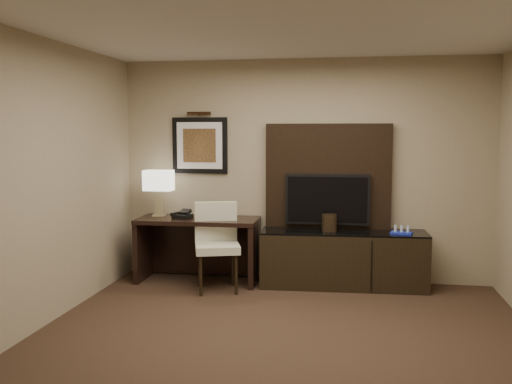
% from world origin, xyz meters
% --- Properties ---
extents(floor, '(4.50, 5.00, 0.01)m').
position_xyz_m(floor, '(0.00, 0.00, -0.01)').
color(floor, '#312016').
rests_on(floor, ground).
extents(ceiling, '(4.50, 5.00, 0.01)m').
position_xyz_m(ceiling, '(0.00, 0.00, 2.70)').
color(ceiling, silver).
rests_on(ceiling, wall_back).
extents(wall_back, '(4.50, 0.01, 2.70)m').
position_xyz_m(wall_back, '(0.00, 2.50, 1.35)').
color(wall_back, '#998867').
rests_on(wall_back, floor).
extents(wall_front, '(4.50, 0.01, 2.70)m').
position_xyz_m(wall_front, '(0.00, -2.50, 1.35)').
color(wall_front, '#998867').
rests_on(wall_front, floor).
extents(wall_left, '(0.01, 5.00, 2.70)m').
position_xyz_m(wall_left, '(-2.25, 0.00, 1.35)').
color(wall_left, '#998867').
rests_on(wall_left, floor).
extents(desk, '(1.47, 0.64, 0.78)m').
position_xyz_m(desk, '(-1.25, 2.15, 0.39)').
color(desk, black).
rests_on(desk, floor).
extents(credenza, '(1.95, 0.62, 0.66)m').
position_xyz_m(credenza, '(0.50, 2.20, 0.33)').
color(credenza, black).
rests_on(credenza, floor).
extents(tv_wall_panel, '(1.50, 0.12, 1.30)m').
position_xyz_m(tv_wall_panel, '(0.30, 2.44, 1.27)').
color(tv_wall_panel, black).
rests_on(tv_wall_panel, wall_back).
extents(tv, '(1.00, 0.08, 0.60)m').
position_xyz_m(tv, '(0.30, 2.34, 1.02)').
color(tv, black).
rests_on(tv, tv_wall_panel).
extents(artwork, '(0.70, 0.04, 0.70)m').
position_xyz_m(artwork, '(-1.30, 2.48, 1.65)').
color(artwork, black).
rests_on(artwork, wall_back).
extents(picture_light, '(0.04, 0.04, 0.30)m').
position_xyz_m(picture_light, '(-1.30, 2.44, 2.05)').
color(picture_light, '#3D2313').
rests_on(picture_light, wall_back).
extents(desk_chair, '(0.64, 0.69, 1.03)m').
position_xyz_m(desk_chair, '(-0.92, 1.79, 0.51)').
color(desk_chair, beige).
rests_on(desk_chair, floor).
extents(table_lamp, '(0.41, 0.29, 0.61)m').
position_xyz_m(table_lamp, '(-1.76, 2.23, 1.09)').
color(table_lamp, '#978A5E').
rests_on(table_lamp, desk).
extents(desk_phone, '(0.24, 0.23, 0.10)m').
position_xyz_m(desk_phone, '(-1.43, 2.10, 0.83)').
color(desk_phone, black).
rests_on(desk_phone, desk).
extents(blue_folder, '(0.26, 0.33, 0.02)m').
position_xyz_m(blue_folder, '(-1.10, 2.14, 0.79)').
color(blue_folder, '#164E93').
rests_on(blue_folder, desk).
extents(book, '(0.16, 0.10, 0.23)m').
position_xyz_m(book, '(-1.13, 2.10, 0.90)').
color(book, '#BEAE95').
rests_on(book, desk).
extents(ice_bucket, '(0.22, 0.22, 0.20)m').
position_xyz_m(ice_bucket, '(0.34, 2.18, 0.76)').
color(ice_bucket, black).
rests_on(ice_bucket, credenza).
extents(minibar_tray, '(0.26, 0.20, 0.09)m').
position_xyz_m(minibar_tray, '(1.16, 2.14, 0.71)').
color(minibar_tray, '#1B2CB5').
rests_on(minibar_tray, credenza).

